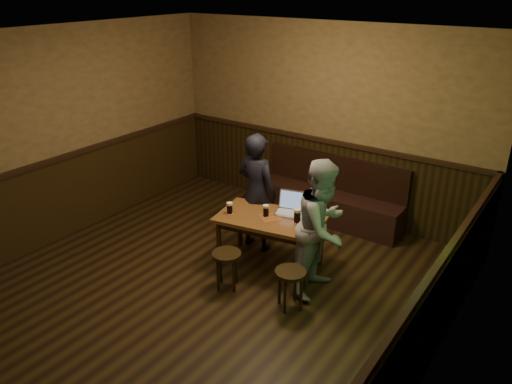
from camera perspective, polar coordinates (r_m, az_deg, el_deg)
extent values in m
cube|color=black|center=(5.74, -7.55, -12.46)|extent=(5.00, 6.00, 0.02)
cube|color=beige|center=(4.69, -9.42, 16.71)|extent=(5.00, 6.00, 0.02)
cube|color=#906B49|center=(7.40, 7.73, 8.05)|extent=(5.00, 0.02, 2.80)
cube|color=#906B49|center=(6.93, -23.88, 5.18)|extent=(0.02, 6.00, 2.80)
cube|color=#906B49|center=(3.94, 19.79, -7.49)|extent=(0.02, 6.00, 2.80)
cube|color=black|center=(7.64, 7.28, 1.85)|extent=(4.98, 0.04, 1.10)
cube|color=black|center=(7.19, -22.66, -1.29)|extent=(0.04, 5.98, 1.10)
cube|color=black|center=(4.43, 17.86, -16.91)|extent=(0.04, 5.98, 1.10)
cube|color=black|center=(7.42, 7.40, 5.94)|extent=(4.98, 0.06, 0.06)
cube|color=black|center=(6.96, -23.26, 3.00)|extent=(0.06, 5.98, 0.06)
cube|color=black|center=(4.09, 18.46, -10.53)|extent=(0.06, 5.98, 0.06)
cube|color=black|center=(7.42, 8.27, -1.62)|extent=(2.20, 0.50, 0.45)
cube|color=black|center=(7.40, 9.19, 2.25)|extent=(2.20, 0.10, 0.50)
cube|color=brown|center=(6.01, 1.68, -3.08)|extent=(1.37, 0.94, 0.05)
cube|color=black|center=(6.04, 1.67, -3.65)|extent=(1.25, 0.81, 0.07)
cube|color=maroon|center=(6.00, 1.68, -2.87)|extent=(0.33, 0.33, 0.00)
cylinder|color=black|center=(6.15, -4.26, -6.02)|extent=(0.06, 0.06, 0.63)
cylinder|color=black|center=(6.60, -1.86, -3.79)|extent=(0.06, 0.06, 0.63)
cylinder|color=black|center=(5.76, 5.68, -8.29)|extent=(0.06, 0.06, 0.63)
cylinder|color=black|center=(6.24, 7.45, -5.72)|extent=(0.06, 0.06, 0.63)
cylinder|color=black|center=(5.71, -3.37, -7.13)|extent=(0.42, 0.42, 0.04)
cylinder|color=black|center=(5.74, -2.55, -9.52)|extent=(0.04, 0.04, 0.44)
cylinder|color=black|center=(5.89, -2.30, -8.56)|extent=(0.04, 0.04, 0.44)
cylinder|color=black|center=(5.91, -4.07, -8.45)|extent=(0.04, 0.04, 0.44)
cylinder|color=black|center=(5.76, -4.36, -9.40)|extent=(0.04, 0.04, 0.44)
cylinder|color=black|center=(5.38, 3.99, -9.16)|extent=(0.37, 0.37, 0.04)
cylinder|color=black|center=(5.46, 5.18, -11.45)|extent=(0.04, 0.04, 0.44)
cylinder|color=black|center=(5.60, 4.50, -10.42)|extent=(0.04, 0.04, 0.44)
cylinder|color=black|center=(5.55, 2.69, -10.74)|extent=(0.04, 0.04, 0.44)
cylinder|color=black|center=(5.41, 3.32, -11.78)|extent=(0.04, 0.04, 0.44)
cylinder|color=#AB1523|center=(6.09, -3.01, -2.46)|extent=(0.09, 0.09, 0.00)
cylinder|color=silver|center=(6.09, -3.01, -2.43)|extent=(0.08, 0.08, 0.00)
cylinder|color=black|center=(6.06, -3.02, -1.93)|extent=(0.07, 0.07, 0.11)
cylinder|color=beige|center=(6.04, -3.04, -1.33)|extent=(0.07, 0.07, 0.03)
cylinder|color=#AB1523|center=(6.02, 1.14, -2.77)|extent=(0.09, 0.09, 0.00)
cylinder|color=silver|center=(6.02, 1.14, -2.74)|extent=(0.08, 0.08, 0.00)
cylinder|color=black|center=(5.99, 1.15, -2.23)|extent=(0.07, 0.07, 0.11)
cylinder|color=beige|center=(5.96, 1.15, -1.62)|extent=(0.07, 0.07, 0.03)
cylinder|color=#AB1523|center=(5.89, 4.71, -3.46)|extent=(0.11, 0.11, 0.00)
cylinder|color=silver|center=(5.89, 4.71, -3.43)|extent=(0.09, 0.09, 0.00)
cylinder|color=black|center=(5.86, 4.73, -2.83)|extent=(0.08, 0.08, 0.13)
cylinder|color=beige|center=(5.82, 4.76, -2.09)|extent=(0.09, 0.09, 0.03)
cube|color=silver|center=(6.08, 3.93, -2.46)|extent=(0.41, 0.34, 0.02)
cube|color=#B2B2B7|center=(6.08, 3.94, -2.37)|extent=(0.37, 0.27, 0.00)
cube|color=silver|center=(6.14, 4.29, -0.90)|extent=(0.37, 0.17, 0.23)
cube|color=#546E9D|center=(6.13, 4.26, -0.94)|extent=(0.33, 0.14, 0.20)
cube|color=silver|center=(5.67, 6.04, -4.67)|extent=(0.24, 0.18, 0.00)
imported|color=black|center=(6.41, 0.09, -0.01)|extent=(0.58, 0.39, 1.57)
imported|color=#95969B|center=(5.56, 7.61, -4.06)|extent=(0.62, 0.78, 1.58)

